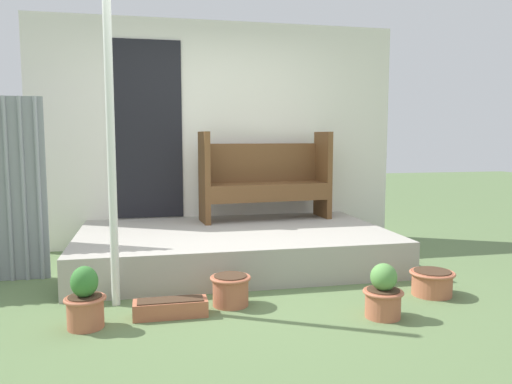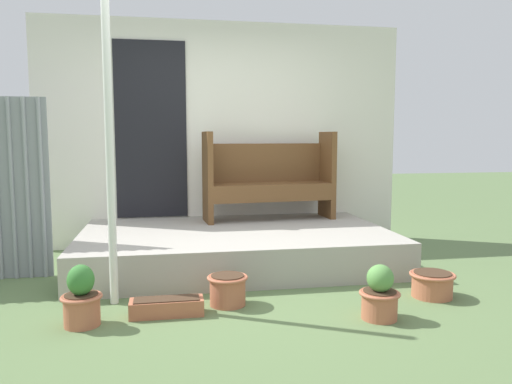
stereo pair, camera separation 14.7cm
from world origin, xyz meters
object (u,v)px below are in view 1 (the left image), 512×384
object	(u,v)px
support_post	(111,154)
planter_box_rect	(171,308)
flower_pot_middle	(231,289)
flower_pot_left	(85,301)
flower_pot_right	(383,294)
bench	(265,176)
flower_pot_far_right	(432,282)

from	to	relation	value
support_post	planter_box_rect	xyz separation A→B (m)	(0.40, -0.34, -1.09)
flower_pot_middle	support_post	bearing A→B (deg)	167.27
flower_pot_left	flower_pot_middle	world-z (taller)	flower_pot_left
flower_pot_right	bench	bearing A→B (deg)	97.97
planter_box_rect	support_post	bearing A→B (deg)	139.54
flower_pot_far_right	flower_pot_right	bearing A→B (deg)	-148.48
flower_pot_far_right	planter_box_rect	world-z (taller)	flower_pot_far_right
support_post	flower_pot_middle	xyz separation A→B (m)	(0.86, -0.19, -1.03)
flower_pot_left	flower_pot_far_right	bearing A→B (deg)	2.98
bench	flower_pot_left	distance (m)	2.77
flower_pot_left	planter_box_rect	xyz separation A→B (m)	(0.57, 0.09, -0.12)
support_post	flower_pot_far_right	bearing A→B (deg)	-6.74
bench	flower_pot_right	size ratio (longest dim) A/B	3.81
support_post	flower_pot_middle	world-z (taller)	support_post
support_post	flower_pot_left	xyz separation A→B (m)	(-0.17, -0.43, -0.97)
support_post	bench	xyz separation A→B (m)	(1.55, 1.64, -0.32)
flower_pot_middle	bench	bearing A→B (deg)	69.16
support_post	flower_pot_middle	size ratio (longest dim) A/B	7.38
flower_pot_middle	flower_pot_right	xyz separation A→B (m)	(1.02, -0.48, 0.04)
flower_pot_left	planter_box_rect	bearing A→B (deg)	9.49
flower_pot_far_right	planter_box_rect	xyz separation A→B (m)	(-2.10, -0.04, -0.05)
support_post	flower_pot_left	distance (m)	1.08
flower_pot_left	planter_box_rect	size ratio (longest dim) A/B	0.81
flower_pot_left	flower_pot_right	world-z (taller)	flower_pot_left
bench	flower_pot_middle	world-z (taller)	bench
support_post	flower_pot_left	world-z (taller)	support_post
flower_pot_left	bench	bearing A→B (deg)	50.21
bench	flower_pot_middle	xyz separation A→B (m)	(-0.70, -1.83, -0.71)
flower_pot_right	flower_pot_far_right	size ratio (longest dim) A/B	1.09
bench	flower_pot_middle	bearing A→B (deg)	-115.43
flower_pot_middle	flower_pot_right	size ratio (longest dim) A/B	0.80
bench	flower_pot_middle	distance (m)	2.08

